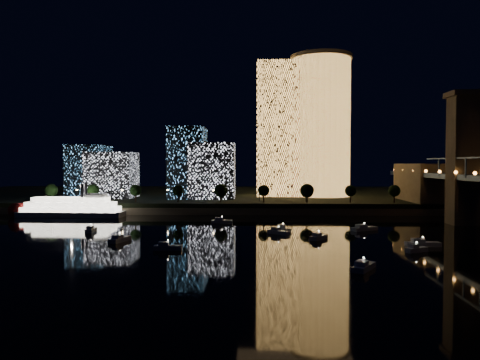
% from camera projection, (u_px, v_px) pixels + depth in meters
% --- Properties ---
extents(ground, '(520.00, 520.00, 0.00)m').
position_uv_depth(ground, '(306.00, 247.00, 128.73)').
color(ground, black).
rests_on(ground, ground).
extents(far_bank, '(420.00, 160.00, 5.00)m').
position_uv_depth(far_bank, '(278.00, 197.00, 288.46)').
color(far_bank, black).
rests_on(far_bank, ground).
extents(seawall, '(420.00, 6.00, 3.00)m').
position_uv_depth(seawall, '(286.00, 211.00, 210.59)').
color(seawall, '#6B5E4C').
rests_on(seawall, ground).
extents(tower_cylindrical, '(34.00, 34.00, 77.42)m').
position_uv_depth(tower_cylindrical, '(321.00, 126.00, 259.08)').
color(tower_cylindrical, '#FFB151').
rests_on(tower_cylindrical, far_bank).
extents(tower_rectangular, '(23.17, 23.17, 73.73)m').
position_uv_depth(tower_rectangular, '(277.00, 130.00, 261.79)').
color(tower_rectangular, '#FFB151').
rests_on(tower_rectangular, far_bank).
extents(midrise_blocks, '(92.27, 36.81, 36.92)m').
position_uv_depth(midrise_blocks, '(152.00, 169.00, 248.95)').
color(midrise_blocks, white).
rests_on(midrise_blocks, far_bank).
extents(riverboat, '(48.94, 11.85, 14.64)m').
position_uv_depth(riverboat, '(66.00, 208.00, 202.24)').
color(riverboat, silver).
rests_on(riverboat, ground).
extents(motorboats, '(107.98, 84.19, 2.78)m').
position_uv_depth(motorboats, '(279.00, 236.00, 142.23)').
color(motorboats, silver).
rests_on(motorboats, ground).
extents(esplanade_trees, '(165.74, 6.51, 8.76)m').
position_uv_depth(esplanade_trees, '(219.00, 191.00, 217.28)').
color(esplanade_trees, black).
rests_on(esplanade_trees, far_bank).
extents(street_lamps, '(132.70, 0.70, 5.65)m').
position_uv_depth(street_lamps, '(213.00, 193.00, 223.42)').
color(street_lamps, black).
rests_on(street_lamps, far_bank).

